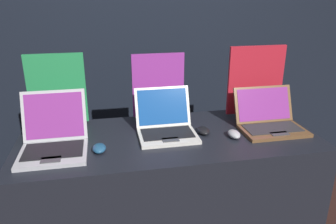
{
  "coord_description": "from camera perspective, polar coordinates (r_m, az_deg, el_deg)",
  "views": [
    {
      "loc": [
        -0.35,
        -1.34,
        1.66
      ],
      "look_at": [
        -0.01,
        0.36,
        1.01
      ],
      "focal_mm": 35.0,
      "sensor_mm": 36.0,
      "label": 1
    }
  ],
  "objects": [
    {
      "name": "laptop_back",
      "position": [
        2.08,
        17.25,
        -1.35
      ],
      "size": [
        0.38,
        0.32,
        0.23
      ],
      "color": "brown",
      "rests_on": "display_counter"
    },
    {
      "name": "laptop_middle",
      "position": [
        1.92,
        -0.38,
        -2.15
      ],
      "size": [
        0.33,
        0.34,
        0.25
      ],
      "color": "silver",
      "rests_on": "display_counter"
    },
    {
      "name": "wall_back",
      "position": [
        2.94,
        -4.7,
        15.35
      ],
      "size": [
        8.0,
        0.05,
        2.8
      ],
      "color": "black",
      "rests_on": "ground_plane"
    },
    {
      "name": "laptop_front",
      "position": [
        1.83,
        -19.28,
        -4.34
      ],
      "size": [
        0.34,
        0.37,
        0.28
      ],
      "color": "#B7B7BC",
      "rests_on": "display_counter"
    },
    {
      "name": "promo_stand_back",
      "position": [
        2.22,
        14.96,
        4.85
      ],
      "size": [
        0.38,
        0.07,
        0.47
      ],
      "color": "black",
      "rests_on": "display_counter"
    },
    {
      "name": "display_counter",
      "position": [
        2.12,
        0.17,
        -14.83
      ],
      "size": [
        1.72,
        0.71,
        0.86
      ],
      "color": "black",
      "rests_on": "ground_plane"
    },
    {
      "name": "promo_stand_middle",
      "position": [
        2.11,
        -1.71,
        4.13
      ],
      "size": [
        0.33,
        0.07,
        0.43
      ],
      "color": "black",
      "rests_on": "display_counter"
    },
    {
      "name": "promo_stand_front",
      "position": [
        2.08,
        -18.7,
        3.18
      ],
      "size": [
        0.34,
        0.07,
        0.45
      ],
      "color": "black",
      "rests_on": "display_counter"
    },
    {
      "name": "mouse_middle",
      "position": [
        1.95,
        6.17,
        -3.22
      ],
      "size": [
        0.07,
        0.11,
        0.04
      ],
      "color": "black",
      "rests_on": "display_counter"
    },
    {
      "name": "mouse_back",
      "position": [
        1.92,
        11.42,
        -3.79
      ],
      "size": [
        0.07,
        0.1,
        0.04
      ],
      "color": "#B2B2B7",
      "rests_on": "display_counter"
    },
    {
      "name": "mouse_front",
      "position": [
        1.76,
        -11.9,
        -6.19
      ],
      "size": [
        0.07,
        0.11,
        0.04
      ],
      "color": "navy",
      "rests_on": "display_counter"
    }
  ]
}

